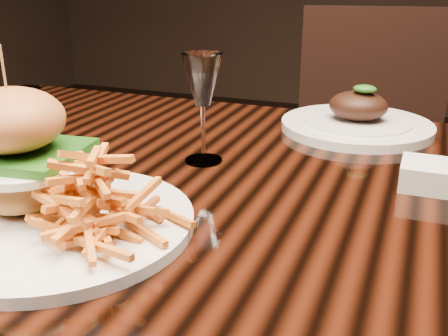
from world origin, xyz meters
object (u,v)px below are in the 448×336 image
(far_dish, at_px, (357,122))
(dining_table, at_px, (263,224))
(wine_glass, at_px, (203,84))
(chair_far, at_px, (369,146))
(burger_plate, at_px, (52,183))

(far_dish, bearing_deg, dining_table, -106.15)
(wine_glass, relative_size, chair_far, 0.19)
(dining_table, relative_size, wine_glass, 8.77)
(burger_plate, distance_m, wine_glass, 0.31)
(wine_glass, bearing_deg, dining_table, -19.68)
(wine_glass, height_order, far_dish, wine_glass)
(far_dish, bearing_deg, burger_plate, -116.73)
(dining_table, xyz_separation_m, burger_plate, (-0.20, -0.25, 0.14))
(dining_table, bearing_deg, far_dish, 73.85)
(chair_far, bearing_deg, wine_glass, -112.35)
(far_dish, bearing_deg, wine_glass, -127.55)
(wine_glass, bearing_deg, burger_plate, -104.08)
(dining_table, height_order, burger_plate, burger_plate)
(wine_glass, bearing_deg, chair_far, 77.09)
(wine_glass, relative_size, far_dish, 0.60)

